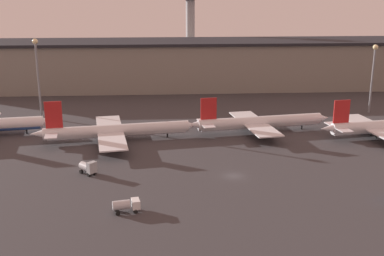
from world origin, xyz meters
name	(u,v)px	position (x,y,z in m)	size (l,w,h in m)	color
ground	(234,176)	(0.00, 0.00, 0.00)	(600.00, 600.00, 0.00)	#383538
terminal_building	(198,64)	(0.00, 107.50, 10.52)	(203.20, 31.07, 20.96)	gray
airplane_1	(115,131)	(-30.10, 29.68, 3.01)	(48.25, 36.27, 12.47)	silver
airplane_2	(259,122)	(13.09, 35.77, 3.07)	(46.06, 30.02, 11.48)	silver
airplane_3	(377,127)	(47.17, 28.44, 3.13)	(37.16, 31.64, 11.81)	silver
service_vehicle_0	(88,167)	(-34.28, 3.42, 1.72)	(4.66, 4.67, 3.38)	#9EA3A8
service_vehicle_1	(126,205)	(-23.85, -17.62, 1.51)	(5.60, 3.38, 2.57)	white
lamp_post_0	(37,69)	(-57.73, 57.70, 16.90)	(1.80, 1.80, 26.83)	slate
lamp_post_1	(373,70)	(57.38, 57.70, 15.40)	(1.80, 1.80, 24.09)	slate
control_tower	(190,24)	(-1.60, 139.43, 25.79)	(9.00, 9.00, 44.49)	#99999E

